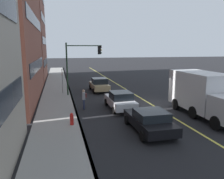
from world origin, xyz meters
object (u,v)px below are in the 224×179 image
object	(u,v)px
car_black	(150,120)
pedestrian_with_backpack	(84,98)
truck_white	(204,94)
traffic_light_mast	(81,60)
street_sign_post	(62,79)
car_white	(120,100)
car_tan	(99,85)
fire_hydrant	(72,120)

from	to	relation	value
car_black	pedestrian_with_backpack	world-z (taller)	pedestrian_with_backpack
car_black	truck_white	xyz separation A→B (m)	(2.13, -5.27, 0.99)
pedestrian_with_backpack	traffic_light_mast	world-z (taller)	traffic_light_mast
pedestrian_with_backpack	truck_white	bearing A→B (deg)	-114.56
pedestrian_with_backpack	street_sign_post	size ratio (longest dim) A/B	0.59
car_white	pedestrian_with_backpack	xyz separation A→B (m)	(0.74, 2.93, 0.21)
car_black	car_white	xyz separation A→B (m)	(5.32, 0.37, 0.06)
car_tan	street_sign_post	size ratio (longest dim) A/B	1.48
traffic_light_mast	street_sign_post	size ratio (longest dim) A/B	1.98
car_black	street_sign_post	size ratio (longest dim) A/B	1.56
truck_white	traffic_light_mast	distance (m)	12.70
fire_hydrant	street_sign_post	bearing A→B (deg)	1.62
car_black	pedestrian_with_backpack	bearing A→B (deg)	28.63
pedestrian_with_backpack	street_sign_post	world-z (taller)	street_sign_post
street_sign_post	traffic_light_mast	bearing A→B (deg)	-119.45
car_white	pedestrian_with_backpack	bearing A→B (deg)	75.90
pedestrian_with_backpack	street_sign_post	distance (m)	6.84
pedestrian_with_backpack	fire_hydrant	bearing A→B (deg)	162.92
pedestrian_with_backpack	car_black	bearing A→B (deg)	-151.37
traffic_light_mast	pedestrian_with_backpack	bearing A→B (deg)	176.34
truck_white	fire_hydrant	bearing A→B (deg)	91.42
car_white	traffic_light_mast	xyz separation A→B (m)	(6.26, 2.58, 3.07)
car_tan	street_sign_post	xyz separation A→B (m)	(-0.89, 4.27, 0.88)
car_black	traffic_light_mast	bearing A→B (deg)	14.30
traffic_light_mast	fire_hydrant	size ratio (longest dim) A/B	5.94
truck_white	street_sign_post	xyz separation A→B (m)	(10.54, 10.16, -0.02)
car_white	pedestrian_with_backpack	size ratio (longest dim) A/B	2.57
traffic_light_mast	car_black	bearing A→B (deg)	-165.70
traffic_light_mast	street_sign_post	bearing A→B (deg)	60.55
truck_white	traffic_light_mast	size ratio (longest dim) A/B	1.28
street_sign_post	car_white	bearing A→B (deg)	-148.45
street_sign_post	fire_hydrant	world-z (taller)	street_sign_post
car_black	street_sign_post	distance (m)	13.61
car_black	fire_hydrant	bearing A→B (deg)	67.60
car_black	truck_white	bearing A→B (deg)	-67.96
car_black	traffic_light_mast	world-z (taller)	traffic_light_mast
car_white	traffic_light_mast	bearing A→B (deg)	22.38
pedestrian_with_backpack	fire_hydrant	world-z (taller)	pedestrian_with_backpack
street_sign_post	fire_hydrant	distance (m)	10.85
car_black	pedestrian_with_backpack	xyz separation A→B (m)	(6.05, 3.30, 0.27)
car_tan	street_sign_post	distance (m)	4.45
car_tan	car_black	bearing A→B (deg)	-177.39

